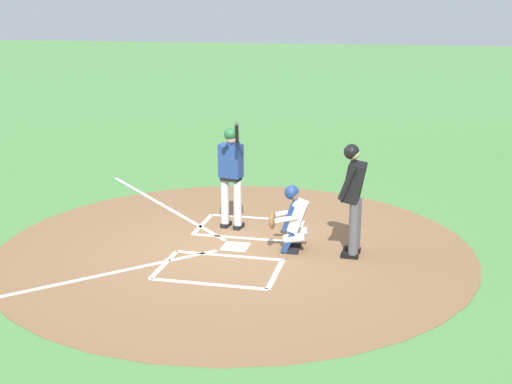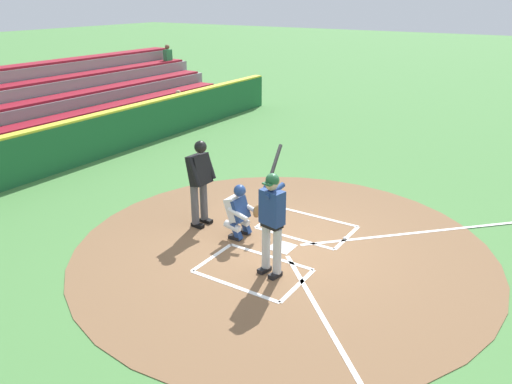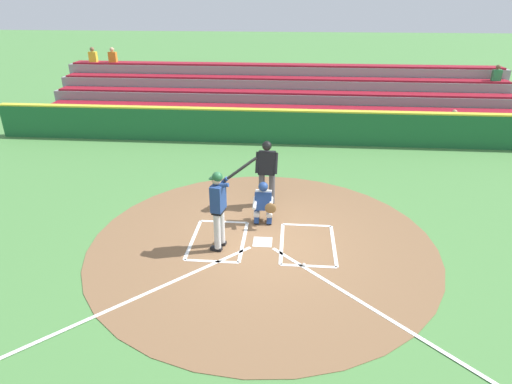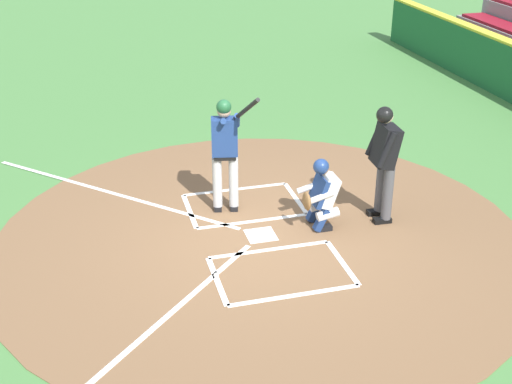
# 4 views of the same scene
# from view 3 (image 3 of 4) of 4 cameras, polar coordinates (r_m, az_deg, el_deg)

# --- Properties ---
(ground_plane) EXTENTS (120.00, 120.00, 0.00)m
(ground_plane) POSITION_cam_3_polar(r_m,az_deg,el_deg) (10.28, 0.86, -6.61)
(ground_plane) COLOR #4C8442
(dirt_circle) EXTENTS (8.00, 8.00, 0.01)m
(dirt_circle) POSITION_cam_3_polar(r_m,az_deg,el_deg) (10.28, 0.86, -6.58)
(dirt_circle) COLOR brown
(dirt_circle) RESTS_ON ground
(home_plate_and_chalk) EXTENTS (7.93, 4.91, 0.01)m
(home_plate_and_chalk) POSITION_cam_3_polar(r_m,az_deg,el_deg) (9.53, 0.47, -9.26)
(home_plate_and_chalk) COLOR white
(home_plate_and_chalk) RESTS_ON dirt_circle
(batter) EXTENTS (1.03, 0.57, 2.13)m
(batter) POSITION_cam_3_polar(r_m,az_deg,el_deg) (9.58, -4.86, -1.67)
(batter) COLOR #BCBCBC
(batter) RESTS_ON ground
(catcher) EXTENTS (0.59, 0.60, 1.13)m
(catcher) POSITION_cam_3_polar(r_m,az_deg,el_deg) (10.84, 1.01, -1.30)
(catcher) COLOR black
(catcher) RESTS_ON ground
(plate_umpire) EXTENTS (0.59, 0.43, 1.86)m
(plate_umpire) POSITION_cam_3_polar(r_m,az_deg,el_deg) (11.55, 1.43, 3.02)
(plate_umpire) COLOR #4C4C51
(plate_umpire) RESTS_ON ground
(baseball) EXTENTS (0.07, 0.07, 0.07)m
(baseball) POSITION_cam_3_polar(r_m,az_deg,el_deg) (9.50, 6.26, -9.42)
(baseball) COLOR white
(baseball) RESTS_ON ground
(backstop_wall) EXTENTS (22.00, 0.36, 1.31)m
(backstop_wall) POSITION_cam_3_polar(r_m,az_deg,el_deg) (16.94, 2.72, 8.57)
(backstop_wall) COLOR #1E6033
(backstop_wall) RESTS_ON ground
(bleacher_stand) EXTENTS (20.00, 4.25, 3.00)m
(bleacher_stand) POSITION_cam_3_polar(r_m,az_deg,el_deg) (20.05, 3.13, 11.69)
(bleacher_stand) COLOR gray
(bleacher_stand) RESTS_ON ground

